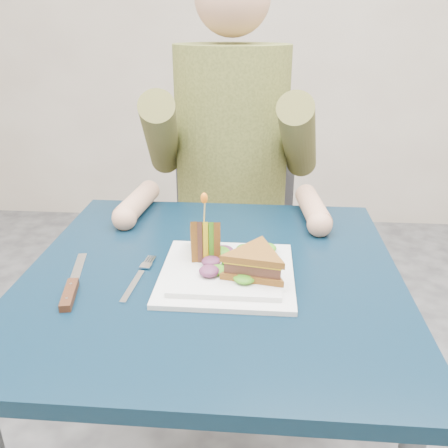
# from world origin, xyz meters

# --- Properties ---
(table) EXTENTS (0.75, 0.75, 0.73)m
(table) POSITION_xyz_m (0.00, 0.00, 0.65)
(table) COLOR black
(table) RESTS_ON ground
(chair) EXTENTS (0.42, 0.40, 0.93)m
(chair) POSITION_xyz_m (0.00, 0.68, 0.54)
(chair) COLOR #47474C
(chair) RESTS_ON ground
(diner) EXTENTS (0.54, 0.59, 0.74)m
(diner) POSITION_xyz_m (-0.00, 0.57, 0.91)
(diner) COLOR brown
(diner) RESTS_ON chair
(plate) EXTENTS (0.26, 0.26, 0.02)m
(plate) POSITION_xyz_m (0.03, -0.02, 0.74)
(plate) COLOR white
(plate) RESTS_ON table
(sandwich_flat) EXTENTS (0.16, 0.16, 0.05)m
(sandwich_flat) POSITION_xyz_m (0.09, -0.04, 0.78)
(sandwich_flat) COLOR brown
(sandwich_flat) RESTS_ON plate
(sandwich_upright) EXTENTS (0.08, 0.13, 0.13)m
(sandwich_upright) POSITION_xyz_m (-0.02, 0.03, 0.78)
(sandwich_upright) COLOR brown
(sandwich_upright) RESTS_ON plate
(fork) EXTENTS (0.03, 0.18, 0.01)m
(fork) POSITION_xyz_m (-0.14, -0.05, 0.73)
(fork) COLOR silver
(fork) RESTS_ON table
(knife) EXTENTS (0.07, 0.22, 0.02)m
(knife) POSITION_xyz_m (-0.25, -0.10, 0.74)
(knife) COLOR silver
(knife) RESTS_ON table
(toothpick) EXTENTS (0.01, 0.01, 0.06)m
(toothpick) POSITION_xyz_m (-0.02, 0.03, 0.85)
(toothpick) COLOR tan
(toothpick) RESTS_ON sandwich_upright
(toothpick_frill) EXTENTS (0.01, 0.01, 0.02)m
(toothpick_frill) POSITION_xyz_m (-0.02, 0.03, 0.88)
(toothpick_frill) COLOR orange
(toothpick_frill) RESTS_ON sandwich_upright
(lettuce_spill) EXTENTS (0.15, 0.13, 0.02)m
(lettuce_spill) POSITION_xyz_m (0.04, -0.01, 0.76)
(lettuce_spill) COLOR #337A14
(lettuce_spill) RESTS_ON plate
(onion_ring) EXTENTS (0.04, 0.04, 0.02)m
(onion_ring) POSITION_xyz_m (0.05, -0.01, 0.77)
(onion_ring) COLOR #9E4C7A
(onion_ring) RESTS_ON plate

